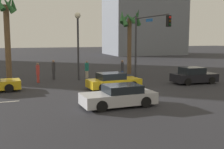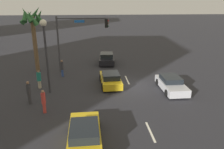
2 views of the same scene
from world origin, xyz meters
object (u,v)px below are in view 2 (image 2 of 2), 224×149
object	(u,v)px
streetlamp	(45,43)
pedestrian_2	(62,68)
car_1	(171,84)
pedestrian_3	(39,79)
palm_tree_0	(33,24)
car_5	(107,59)
pedestrian_1	(29,92)
car_2	(85,135)
traffic_signal	(76,34)
car_3	(110,79)
pedestrian_0	(44,101)

from	to	relation	value
streetlamp	pedestrian_2	distance (m)	5.58
car_1	pedestrian_3	world-z (taller)	pedestrian_3
streetlamp	palm_tree_0	world-z (taller)	palm_tree_0
car_5	pedestrian_2	xyz separation A→B (m)	(-4.69, 5.10, 0.33)
car_5	pedestrian_1	distance (m)	13.14
car_2	traffic_signal	xyz separation A→B (m)	(14.01, 1.25, 3.67)
traffic_signal	pedestrian_3	size ratio (longest dim) A/B	3.61
pedestrian_2	traffic_signal	bearing A→B (deg)	-39.19
car_2	car_3	xyz separation A→B (m)	(9.20, -2.23, -0.01)
car_1	traffic_signal	size ratio (longest dim) A/B	0.70
traffic_signal	pedestrian_3	xyz separation A→B (m)	(-5.00, 3.22, -3.37)
car_2	streetlamp	bearing A→B (deg)	23.10
car_5	palm_tree_0	world-z (taller)	palm_tree_0
pedestrian_1	car_3	bearing A→B (deg)	-62.38
car_1	car_2	size ratio (longest dim) A/B	0.95
car_3	palm_tree_0	world-z (taller)	palm_tree_0
pedestrian_2	pedestrian_3	distance (m)	3.61
car_5	traffic_signal	xyz separation A→B (m)	(-2.86, 3.61, 3.61)
car_1	traffic_signal	distance (m)	11.68
car_1	car_3	size ratio (longest dim) A/B	1.03
car_3	pedestrian_3	bearing A→B (deg)	91.67
palm_tree_0	pedestrian_2	bearing A→B (deg)	-125.91
traffic_signal	palm_tree_0	distance (m)	4.80
car_3	pedestrian_3	size ratio (longest dim) A/B	2.45
pedestrian_2	car_3	bearing A→B (deg)	-120.87
car_2	pedestrian_1	distance (m)	7.26
pedestrian_0	palm_tree_0	xyz separation A→B (m)	(10.44, 2.85, 4.43)
car_5	traffic_signal	distance (m)	5.86
car_3	pedestrian_1	xyz separation A→B (m)	(-3.53, 6.75, 0.42)
car_1	pedestrian_2	bearing A→B (deg)	65.36
car_1	streetlamp	world-z (taller)	streetlamp
car_5	pedestrian_0	distance (m)	13.94
pedestrian_2	car_5	bearing A→B (deg)	-47.41
pedestrian_3	car_1	bearing A→B (deg)	-97.52
car_1	pedestrian_1	world-z (taller)	pedestrian_1
pedestrian_2	pedestrian_3	size ratio (longest dim) A/B	1.06
pedestrian_0	pedestrian_2	bearing A→B (deg)	-2.15
car_3	pedestrian_2	size ratio (longest dim) A/B	2.31
car_2	traffic_signal	size ratio (longest dim) A/B	0.73
car_3	pedestrian_3	distance (m)	6.71
palm_tree_0	car_5	bearing A→B (deg)	-73.74
car_3	pedestrian_2	bearing A→B (deg)	59.13
car_5	traffic_signal	bearing A→B (deg)	128.38
traffic_signal	streetlamp	distance (m)	6.51
traffic_signal	pedestrian_1	size ratio (longest dim) A/B	3.28
car_1	car_2	world-z (taller)	car_2
car_1	streetlamp	xyz separation A→B (m)	(0.44, 11.01, 3.86)
pedestrian_3	car_3	bearing A→B (deg)	-88.33
streetlamp	palm_tree_0	size ratio (longest dim) A/B	0.87
car_5	pedestrian_1	world-z (taller)	pedestrian_1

